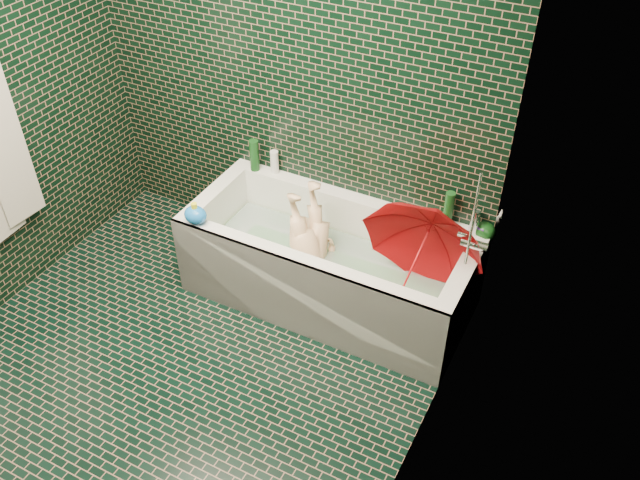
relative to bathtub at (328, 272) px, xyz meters
The scene contains 18 objects.
floor 1.12m from the bathtub, 114.07° to the right, with size 2.80×2.80×0.00m, color black.
wall_back 1.20m from the bathtub, 138.90° to the left, with size 2.80×2.80×0.00m, color black.
wall_right 1.68m from the bathtub, 49.85° to the right, with size 2.80×2.80×0.00m, color black.
bathtub is the anchor object (origin of this frame).
bath_mat 0.06m from the bathtub, 90.00° to the left, with size 1.35×0.47×0.01m, color green.
water 0.09m from the bathtub, 90.00° to the left, with size 1.48×0.53×0.00m, color silver.
faucet 0.99m from the bathtub, ahead, with size 0.18×0.19×0.55m.
child 0.14m from the bathtub, behind, with size 0.33×0.22×0.90m, color beige.
umbrella 0.67m from the bathtub, ahead, with size 0.66×0.66×0.58m, color red.
soap_bottle_a 0.91m from the bathtub, 25.16° to the left, with size 0.09×0.09×0.23m, color white.
soap_bottle_b 0.90m from the bathtub, 23.55° to the left, with size 0.09×0.09×0.20m, color #3F1C6C.
soap_bottle_c 0.92m from the bathtub, 21.76° to the left, with size 0.13×0.13×0.17m, color #124016.
bottle_right_tall 0.81m from the bathtub, 30.27° to the left, with size 0.06×0.06×0.22m, color #124016.
bottle_right_pump 0.92m from the bathtub, 23.98° to the left, with size 0.05×0.05×0.16m, color silver.
bottle_left_tall 0.88m from the bathtub, 154.78° to the left, with size 0.06×0.06×0.21m, color #124016.
bottle_left_short 0.78m from the bathtub, 147.73° to the left, with size 0.05×0.05×0.15m, color white.
rubber_duck 0.75m from the bathtub, 30.20° to the left, with size 0.11×0.09×0.09m.
bath_toy 0.86m from the bathtub, 156.18° to the right, with size 0.17×0.15×0.13m.
Camera 1 is at (1.80, -1.71, 2.95)m, focal length 38.00 mm.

